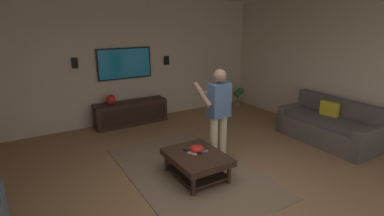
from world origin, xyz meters
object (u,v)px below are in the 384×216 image
Objects in this scene: couch at (328,127)px; vase_round at (111,99)px; media_console at (131,113)px; tv at (125,63)px; remote_black at (188,151)px; remote_grey at (203,151)px; potted_plant_short at (238,94)px; remote_white at (192,153)px; wall_speaker_left at (167,60)px; coffee_table at (197,160)px; wall_speaker_right at (75,63)px; person_standing at (218,110)px; bowl at (197,149)px.

vase_round is at bearing -41.49° from couch.
tv is at bearing -180.00° from media_console.
remote_black is 0.25m from remote_grey.
potted_plant_short is at bearing -116.05° from remote_grey.
wall_speaker_left reaches higher than remote_white.
media_console is (2.94, -0.00, -0.02)m from coffee_table.
wall_speaker_right is (3.18, 1.23, 1.10)m from remote_grey.
person_standing reaches higher than remote_white.
tv is at bearing 0.79° from bowl.
remote_white is (-0.04, 0.10, -0.04)m from bowl.
coffee_table is 4.55× the size of wall_speaker_right.
coffee_table is 0.61× the size of person_standing.
person_standing is 7.45× the size of vase_round.
remote_grey is at bearing 163.16° from wall_speaker_left.
person_standing is (-2.62, -0.64, 0.66)m from media_console.
tv is at bearing -66.12° from remote_grey.
vase_round is at bearing 97.93° from wall_speaker_left.
coffee_table is at bearing 177.75° from remote_black.
potted_plant_short is 2.52× the size of wall_speaker_right.
tv is at bearing -65.77° from vase_round.
coffee_table is 4.32× the size of bowl.
bowl is at bearing -170.38° from vase_round.
potted_plant_short is 4.11m from remote_black.
media_console is 3.07× the size of potted_plant_short.
bowl is 1.05× the size of vase_round.
media_console is 1.17m from tv.
tv is at bearing -47.20° from couch.
remote_grey reaches higher than coffee_table.
media_console reaches higher than coffee_table.
wall_speaker_right is at bearing -90.69° from tv.
wall_speaker_right is (3.20, 1.10, 1.22)m from coffee_table.
coffee_table is (0.16, 3.06, -0.02)m from couch.
remote_black is 2.85m from vase_round.
remote_grey is (-2.74, 2.99, 0.05)m from potted_plant_short.
coffee_table is at bearing -154.56° from remote_white.
bowl is (-2.68, 3.09, 0.09)m from potted_plant_short.
wall_speaker_left is at bearing -82.07° from vase_round.
wall_speaker_right reaches higher than wall_speaker_left.
couch is 1.48× the size of tv.
couch is at bearing -149.75° from wall_speaker_left.
person_standing reaches higher than wall_speaker_left.
bowl is at bearing -30.54° from coffee_table.
remote_black is at bearing 100.67° from person_standing.
wall_speaker_right is at bearing 20.13° from bowl.
couch is 1.91× the size of coffee_table.
coffee_table is 0.96m from person_standing.
coffee_table is 0.21m from remote_black.
couch is 3.12m from remote_white.
vase_round reaches higher than remote_grey.
person_standing reaches higher than bowl.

